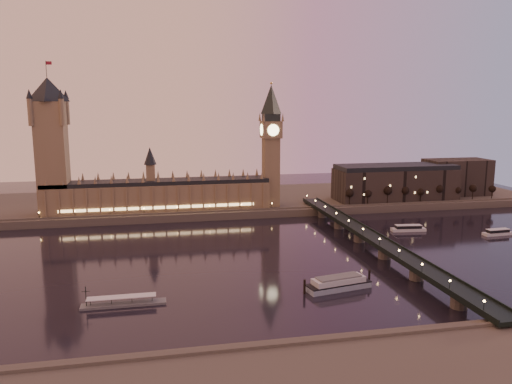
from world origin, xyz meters
TOP-DOWN VIEW (x-y plane):
  - ground at (0.00, 0.00)m, footprint 700.00×700.00m
  - far_embankment at (30.00, 165.00)m, footprint 560.00×130.00m
  - palace_of_westminster at (-40.12, 120.99)m, footprint 180.00×26.62m
  - victoria_tower at (-120.00, 121.00)m, footprint 31.68×31.68m
  - big_ben at (53.99, 120.99)m, footprint 17.68×17.68m
  - westminster_bridge at (91.61, 0.00)m, footprint 13.20×260.00m
  - city_block at (194.94, 130.93)m, footprint 155.00×45.00m
  - bare_tree_0 at (120.94, 109.00)m, footprint 6.60×6.60m
  - bare_tree_1 at (137.96, 109.00)m, footprint 6.60×6.60m
  - bare_tree_2 at (154.98, 109.00)m, footprint 6.60×6.60m
  - bare_tree_3 at (172.00, 109.00)m, footprint 6.60×6.60m
  - bare_tree_4 at (189.02, 109.00)m, footprint 6.60×6.60m
  - bare_tree_5 at (206.04, 109.00)m, footprint 6.60×6.60m
  - bare_tree_6 at (223.06, 109.00)m, footprint 6.60×6.60m
  - bare_tree_7 at (240.08, 109.00)m, footprint 6.60×6.60m
  - bare_tree_8 at (257.10, 109.00)m, footprint 6.60×6.60m
  - cruise_boat_b at (138.78, 38.80)m, footprint 25.67×9.17m
  - cruise_boat_c at (195.69, 15.72)m, footprint 22.19×6.96m
  - moored_barge at (46.45, -61.58)m, footprint 38.44×15.83m
  - pontoon_pier at (-58.72, -61.35)m, footprint 38.65×6.44m

SIDE VIEW (x-z plane):
  - ground at x=0.00m, z-range 0.00..0.00m
  - pontoon_pier at x=-58.72m, z-range -4.04..6.26m
  - cruise_boat_c at x=195.69m, z-range -0.26..4.13m
  - cruise_boat_b at x=138.78m, z-range -0.28..4.36m
  - far_embankment at x=30.00m, z-range 0.00..6.00m
  - moored_barge at x=46.45m, z-range -0.56..6.62m
  - westminster_bridge at x=91.61m, z-range -2.13..13.17m
  - bare_tree_0 at x=120.94m, z-range 9.32..22.75m
  - bare_tree_1 at x=137.96m, z-range 9.32..22.75m
  - bare_tree_2 at x=154.98m, z-range 9.32..22.75m
  - bare_tree_3 at x=172.00m, z-range 9.32..22.75m
  - bare_tree_4 at x=189.02m, z-range 9.32..22.75m
  - bare_tree_5 at x=206.04m, z-range 9.32..22.75m
  - bare_tree_6 at x=223.06m, z-range 9.32..22.75m
  - bare_tree_7 at x=240.08m, z-range 9.32..22.75m
  - bare_tree_8 at x=257.10m, z-range 9.32..22.75m
  - palace_of_westminster at x=-40.12m, z-range -4.29..47.71m
  - city_block at x=194.94m, z-range 5.24..39.24m
  - big_ben at x=53.99m, z-range 11.95..115.95m
  - victoria_tower at x=-120.00m, z-range 6.79..124.79m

